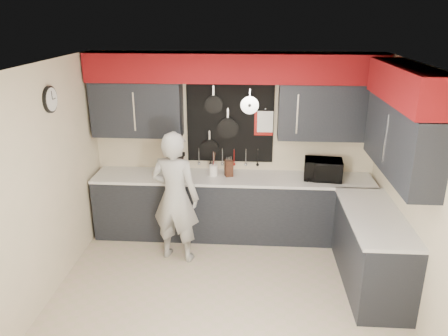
# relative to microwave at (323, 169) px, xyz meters

# --- Properties ---
(ground) EXTENTS (4.00, 4.00, 0.00)m
(ground) POSITION_rel_microwave_xyz_m (-1.24, -1.43, -1.06)
(ground) COLOR #C1AB96
(ground) RESTS_ON ground
(back_wall_assembly) EXTENTS (4.00, 0.36, 2.60)m
(back_wall_assembly) POSITION_rel_microwave_xyz_m (-1.23, 0.17, 0.95)
(back_wall_assembly) COLOR beige
(back_wall_assembly) RESTS_ON ground
(right_wall_assembly) EXTENTS (0.36, 3.50, 2.60)m
(right_wall_assembly) POSITION_rel_microwave_xyz_m (0.61, -1.17, 0.88)
(right_wall_assembly) COLOR beige
(right_wall_assembly) RESTS_ON ground
(left_wall_assembly) EXTENTS (0.05, 3.50, 2.60)m
(left_wall_assembly) POSITION_rel_microwave_xyz_m (-3.24, -1.41, 0.27)
(left_wall_assembly) COLOR beige
(left_wall_assembly) RESTS_ON ground
(base_cabinets) EXTENTS (3.95, 2.20, 0.92)m
(base_cabinets) POSITION_rel_microwave_xyz_m (-0.75, -0.30, -0.60)
(base_cabinets) COLOR black
(base_cabinets) RESTS_ON ground
(microwave) EXTENTS (0.54, 0.40, 0.28)m
(microwave) POSITION_rel_microwave_xyz_m (0.00, 0.00, 0.00)
(microwave) COLOR black
(microwave) RESTS_ON base_cabinets
(knife_block) EXTENTS (0.13, 0.13, 0.23)m
(knife_block) POSITION_rel_microwave_xyz_m (-1.29, 0.03, -0.03)
(knife_block) COLOR #331810
(knife_block) RESTS_ON base_cabinets
(utensil_crock) EXTENTS (0.12, 0.12, 0.15)m
(utensil_crock) POSITION_rel_microwave_xyz_m (-1.51, 0.04, -0.06)
(utensil_crock) COLOR white
(utensil_crock) RESTS_ON base_cabinets
(coffee_maker) EXTENTS (0.23, 0.26, 0.33)m
(coffee_maker) POSITION_rel_microwave_xyz_m (-2.03, 0.02, 0.03)
(coffee_maker) COLOR black
(coffee_maker) RESTS_ON base_cabinets
(person) EXTENTS (0.71, 0.55, 1.74)m
(person) POSITION_rel_microwave_xyz_m (-1.94, -0.64, -0.19)
(person) COLOR #B3B3B0
(person) RESTS_ON ground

